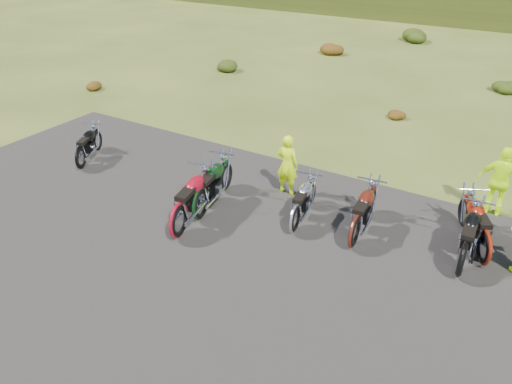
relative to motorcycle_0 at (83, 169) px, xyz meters
The scene contains 17 objects.
ground 6.70m from the motorcycle_0, ahead, with size 300.00×300.00×0.00m, color #3D4818.
gravel_pad 7.14m from the motorcycle_0, 20.85° to the right, with size 20.00×12.00×0.04m, color black.
shrub_0 7.63m from the motorcycle_0, 134.29° to the left, with size 0.77×0.77×0.45m, color #672A0C.
shrub_1 11.03m from the motorcycle_0, 102.70° to the left, with size 1.03×1.03×0.61m, color #20330C.
shrub_2 16.07m from the motorcycle_0, 88.30° to the left, with size 1.30×1.30×0.77m, color #672A0C.
shrub_3 21.63m from the motorcycle_0, 81.02° to the left, with size 1.56×1.56×0.92m, color #20330C.
shrub_4 10.70m from the motorcycle_0, 54.06° to the left, with size 0.77×0.77×0.45m, color #672A0C.
shrub_5 16.71m from the motorcycle_0, 56.68° to the left, with size 1.03×1.03×0.61m, color #20330C.
motorcycle_0 is the anchor object (origin of this frame).
motorcycle_1 4.74m from the motorcycle_0, 15.32° to the right, with size 2.33×0.78×1.22m, color maroon, non-canonical shape.
motorcycle_2 4.53m from the motorcycle_0, ahead, with size 2.26×0.75×1.19m, color black, non-canonical shape.
motorcycle_3 6.67m from the motorcycle_0, ahead, with size 1.89×0.63×0.99m, color #BCBCC1, non-canonical shape.
motorcycle_4 8.03m from the motorcycle_0, ahead, with size 2.11×0.70×1.11m, color #4D170C, non-canonical shape.
motorcycle_5 10.21m from the motorcycle_0, ahead, with size 2.14×0.71×1.12m, color black, non-canonical shape.
motorcycle_6 10.56m from the motorcycle_0, ahead, with size 2.12×0.71×1.11m, color maroon, non-canonical shape.
person_middle 5.97m from the motorcycle_0, 17.38° to the left, with size 0.58×0.38×1.59m, color #CEFE0D.
person_right_b 10.96m from the motorcycle_0, 18.42° to the left, with size 1.01×0.42×1.72m, color #CEFE0D.
Camera 1 is at (4.21, -7.75, 6.28)m, focal length 35.00 mm.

